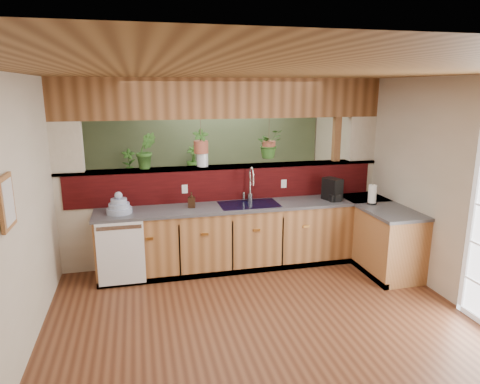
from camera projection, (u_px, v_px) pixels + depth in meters
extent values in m
cube|color=#582F1B|center=(249.00, 298.00, 5.14)|extent=(4.60, 7.00, 0.01)
cube|color=brown|center=(250.00, 75.00, 4.53)|extent=(4.60, 7.00, 0.01)
cube|color=beige|center=(203.00, 151.00, 8.14)|extent=(4.60, 0.02, 2.60)
cube|color=beige|center=(29.00, 206.00, 4.31)|extent=(0.02, 7.00, 2.60)
cube|color=beige|center=(427.00, 183.00, 5.36)|extent=(0.02, 7.00, 2.60)
cube|color=beige|center=(226.00, 214.00, 6.25)|extent=(4.60, 0.15, 1.35)
cube|color=#360708|center=(227.00, 185.00, 6.07)|extent=(4.40, 0.02, 0.45)
cube|color=brown|center=(225.00, 167.00, 6.09)|extent=(4.60, 0.21, 0.04)
cube|color=brown|center=(225.00, 98.00, 5.87)|extent=(4.60, 0.15, 0.55)
cube|color=beige|center=(67.00, 148.00, 5.53)|extent=(0.40, 0.15, 0.70)
cube|color=beige|center=(361.00, 140.00, 6.49)|extent=(0.40, 0.15, 0.70)
cube|color=brown|center=(335.00, 167.00, 6.49)|extent=(0.10, 0.10, 2.60)
cube|color=brown|center=(225.00, 167.00, 6.09)|extent=(4.60, 0.21, 0.04)
cube|color=brown|center=(225.00, 98.00, 5.87)|extent=(4.60, 0.15, 0.55)
cube|color=#546645|center=(203.00, 151.00, 8.12)|extent=(4.55, 0.02, 2.55)
cube|color=#915D32|center=(249.00, 236.00, 6.01)|extent=(4.10, 0.60, 0.86)
cube|color=#434247|center=(249.00, 206.00, 5.91)|extent=(4.14, 0.64, 0.04)
cube|color=#915D32|center=(377.00, 237.00, 6.00)|extent=(0.60, 1.48, 0.86)
cube|color=#434247|center=(380.00, 206.00, 5.89)|extent=(0.64, 1.52, 0.04)
cube|color=#915D32|center=(361.00, 227.00, 6.41)|extent=(0.60, 0.60, 0.86)
cube|color=#434247|center=(363.00, 198.00, 6.31)|extent=(0.64, 0.64, 0.04)
cube|color=black|center=(254.00, 270.00, 5.85)|extent=(4.10, 0.06, 0.08)
cube|color=black|center=(358.00, 264.00, 6.03)|extent=(0.06, 1.48, 0.08)
cube|color=white|center=(121.00, 254.00, 5.32)|extent=(0.58, 0.02, 0.82)
cube|color=#B7B7B2|center=(119.00, 228.00, 5.22)|extent=(0.54, 0.01, 0.05)
cube|color=black|center=(249.00, 205.00, 5.91)|extent=(0.82, 0.50, 0.03)
cube|color=black|center=(236.00, 212.00, 5.88)|extent=(0.34, 0.40, 0.16)
cube|color=black|center=(262.00, 210.00, 5.97)|extent=(0.34, 0.40, 0.16)
cube|color=#915D32|center=(7.00, 202.00, 3.50)|extent=(0.03, 0.35, 0.45)
cube|color=silver|center=(9.00, 202.00, 3.50)|extent=(0.01, 0.27, 0.37)
cylinder|color=#B7B7B2|center=(250.00, 197.00, 6.10)|extent=(0.07, 0.07, 0.11)
cylinder|color=#B7B7B2|center=(250.00, 184.00, 6.05)|extent=(0.03, 0.03, 0.30)
torus|color=#B7B7B2|center=(252.00, 175.00, 5.95)|extent=(0.22, 0.04, 0.22)
cylinder|color=#B7B7B2|center=(253.00, 181.00, 5.87)|extent=(0.03, 0.03, 0.13)
cylinder|color=#B7B7B2|center=(244.00, 196.00, 6.07)|extent=(0.03, 0.03, 0.11)
cylinder|color=#95A2C0|center=(119.00, 210.00, 5.47)|extent=(0.32, 0.32, 0.07)
cylinder|color=#95A2C0|center=(119.00, 206.00, 5.46)|extent=(0.26, 0.26, 0.06)
cylinder|color=#95A2C0|center=(119.00, 201.00, 5.45)|extent=(0.20, 0.20, 0.06)
sphere|color=#95A2C0|center=(118.00, 196.00, 5.43)|extent=(0.10, 0.10, 0.10)
imported|color=#372114|center=(192.00, 200.00, 5.72)|extent=(0.11, 0.11, 0.21)
cube|color=black|center=(332.00, 189.00, 6.10)|extent=(0.17, 0.27, 0.32)
cube|color=black|center=(335.00, 198.00, 6.03)|extent=(0.15, 0.11, 0.11)
cylinder|color=silver|center=(334.00, 195.00, 6.05)|extent=(0.08, 0.08, 0.08)
cylinder|color=black|center=(372.00, 203.00, 5.92)|extent=(0.13, 0.13, 0.02)
cylinder|color=#B7B7B2|center=(372.00, 194.00, 5.89)|extent=(0.02, 0.02, 0.29)
cylinder|color=white|center=(372.00, 194.00, 5.89)|extent=(0.11, 0.11, 0.25)
cylinder|color=silver|center=(202.00, 157.00, 5.98)|extent=(0.16, 0.16, 0.27)
sphere|color=silver|center=(202.00, 146.00, 5.94)|extent=(0.14, 0.14, 0.14)
imported|color=#2D5B1F|center=(146.00, 151.00, 5.78)|extent=(0.29, 0.24, 0.50)
cylinder|color=brown|center=(201.00, 131.00, 5.89)|extent=(0.01, 0.01, 0.33)
cylinder|color=#994B37|center=(201.00, 147.00, 5.94)|extent=(0.20, 0.20, 0.17)
imported|color=#2D5B1F|center=(201.00, 129.00, 5.88)|extent=(0.24, 0.17, 0.43)
cylinder|color=brown|center=(269.00, 130.00, 6.12)|extent=(0.01, 0.01, 0.35)
cylinder|color=#994B37|center=(269.00, 147.00, 6.17)|extent=(0.19, 0.19, 0.16)
imported|color=#2D5B1F|center=(269.00, 130.00, 6.12)|extent=(0.46, 0.43, 0.41)
cube|color=black|center=(166.00, 197.00, 7.92)|extent=(1.40, 0.45, 0.92)
imported|color=#2D5B1F|center=(129.00, 162.00, 7.62)|extent=(0.25, 0.17, 0.45)
imported|color=#2D5B1F|center=(194.00, 159.00, 7.88)|extent=(0.30, 0.30, 0.46)
imported|color=#2D5B1F|center=(263.00, 205.00, 7.77)|extent=(0.77, 0.69, 0.79)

